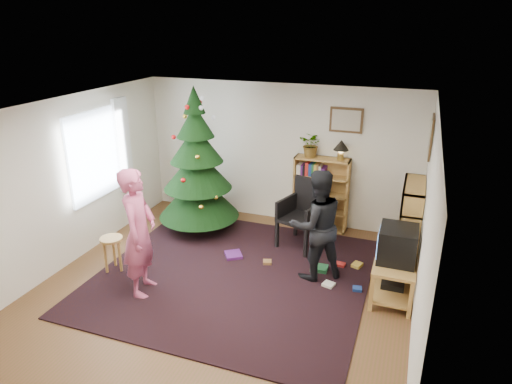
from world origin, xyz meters
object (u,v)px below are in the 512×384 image
(potted_plant, at_px, (312,145))
(christmas_tree, at_px, (197,173))
(picture_back, at_px, (346,120))
(person_standing, at_px, (139,233))
(picture_right, at_px, (431,137))
(armchair, at_px, (303,210))
(person_by_chair, at_px, (316,225))
(stool, at_px, (112,245))
(bookshelf_right, at_px, (410,224))
(crt_tv, at_px, (398,244))
(table_lamp, at_px, (341,146))
(tv_stand, at_px, (394,274))
(bookshelf_back, at_px, (321,193))

(potted_plant, bearing_deg, christmas_tree, -156.05)
(picture_back, bearing_deg, potted_plant, -165.74)
(person_standing, bearing_deg, christmas_tree, -9.51)
(picture_right, height_order, armchair, picture_right)
(person_by_chair, distance_m, potted_plant, 1.86)
(christmas_tree, bearing_deg, potted_plant, 23.95)
(person_by_chair, relative_size, potted_plant, 3.72)
(stool, bearing_deg, bookshelf_right, 22.77)
(stool, height_order, person_standing, person_standing)
(bookshelf_right, xyz_separation_m, person_standing, (-3.34, -2.01, 0.22))
(picture_right, relative_size, crt_tv, 1.14)
(person_by_chair, bearing_deg, person_standing, -6.05)
(armchair, xyz_separation_m, person_by_chair, (0.43, -0.95, 0.21))
(person_by_chair, relative_size, table_lamp, 4.74)
(tv_stand, relative_size, person_standing, 0.54)
(person_by_chair, bearing_deg, bookshelf_right, 179.09)
(bookshelf_back, relative_size, crt_tv, 2.48)
(armchair, height_order, stool, armchair)
(tv_stand, bearing_deg, crt_tv, 180.00)
(potted_plant, bearing_deg, person_standing, -119.79)
(picture_back, relative_size, person_standing, 0.31)
(bookshelf_right, height_order, person_by_chair, person_by_chair)
(potted_plant, bearing_deg, table_lamp, -0.00)
(crt_tv, height_order, armchair, armchair)
(picture_back, relative_size, bookshelf_back, 0.42)
(christmas_tree, height_order, tv_stand, christmas_tree)
(armchair, distance_m, potted_plant, 1.16)
(crt_tv, bearing_deg, tv_stand, 0.00)
(christmas_tree, bearing_deg, bookshelf_back, 21.77)
(tv_stand, height_order, person_standing, person_standing)
(christmas_tree, xyz_separation_m, stool, (-0.55, -1.73, -0.63))
(bookshelf_right, xyz_separation_m, armchair, (-1.66, 0.11, -0.06))
(bookshelf_back, relative_size, person_standing, 0.73)
(stool, xyz_separation_m, person_standing, (0.72, -0.31, 0.47))
(picture_right, relative_size, tv_stand, 0.62)
(person_standing, height_order, person_by_chair, person_standing)
(picture_back, bearing_deg, table_lamp, -102.94)
(person_standing, xyz_separation_m, table_lamp, (2.12, 2.83, 0.64))
(armchair, height_order, person_by_chair, person_by_chair)
(stool, relative_size, person_by_chair, 0.33)
(table_lamp, bearing_deg, person_by_chair, -90.31)
(christmas_tree, distance_m, crt_tv, 3.53)
(picture_right, bearing_deg, christmas_tree, -176.82)
(bookshelf_right, relative_size, tv_stand, 1.35)
(tv_stand, height_order, stool, tv_stand)
(armchair, bearing_deg, christmas_tree, -159.04)
(bookshelf_right, relative_size, table_lamp, 3.78)
(picture_right, height_order, person_standing, picture_right)
(crt_tv, height_order, stool, crt_tv)
(picture_right, xyz_separation_m, person_standing, (-3.47, -2.24, -1.06))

